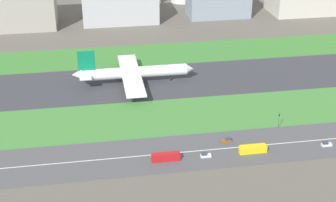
{
  "coord_description": "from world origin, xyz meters",
  "views": [
    {
      "loc": [
        -43.14,
        -247.1,
        111.45
      ],
      "look_at": [
        -7.95,
        -36.5,
        6.0
      ],
      "focal_mm": 53.88,
      "sensor_mm": 36.0,
      "label": 1
    }
  ],
  "objects_px": {
    "bus_0": "(253,149)",
    "traffic_light": "(279,120)",
    "terminal_building": "(18,4)",
    "car_3": "(227,140)",
    "bus_1": "(166,157)",
    "airliner": "(132,73)",
    "car_2": "(326,144)",
    "car_1": "(205,155)",
    "hangar_building": "(120,3)"
  },
  "relations": [
    {
      "from": "bus_0",
      "to": "traffic_light",
      "type": "bearing_deg",
      "value": -134.62
    },
    {
      "from": "terminal_building",
      "to": "car_3",
      "type": "bearing_deg",
      "value": -60.66
    },
    {
      "from": "bus_1",
      "to": "car_3",
      "type": "relative_size",
      "value": 2.64
    },
    {
      "from": "airliner",
      "to": "car_3",
      "type": "distance_m",
      "value": 76.15
    },
    {
      "from": "bus_0",
      "to": "car_2",
      "type": "xyz_separation_m",
      "value": [
        32.35,
        0.0,
        -0.9
      ]
    },
    {
      "from": "car_1",
      "to": "bus_0",
      "type": "relative_size",
      "value": 0.38
    },
    {
      "from": "car_1",
      "to": "traffic_light",
      "type": "bearing_deg",
      "value": -154.57
    },
    {
      "from": "bus_1",
      "to": "traffic_light",
      "type": "height_order",
      "value": "traffic_light"
    },
    {
      "from": "car_1",
      "to": "bus_1",
      "type": "xyz_separation_m",
      "value": [
        -16.34,
        0.0,
        0.9
      ]
    },
    {
      "from": "bus_1",
      "to": "car_3",
      "type": "bearing_deg",
      "value": -160.42
    },
    {
      "from": "bus_1",
      "to": "hangar_building",
      "type": "distance_m",
      "value": 192.36
    },
    {
      "from": "airliner",
      "to": "traffic_light",
      "type": "height_order",
      "value": "airliner"
    },
    {
      "from": "car_2",
      "to": "terminal_building",
      "type": "xyz_separation_m",
      "value": [
        -142.97,
        192.0,
        14.74
      ]
    },
    {
      "from": "bus_1",
      "to": "airliner",
      "type": "bearing_deg",
      "value": -85.79
    },
    {
      "from": "car_1",
      "to": "hangar_building",
      "type": "relative_size",
      "value": 0.08
    },
    {
      "from": "car_2",
      "to": "terminal_building",
      "type": "distance_m",
      "value": 239.84
    },
    {
      "from": "car_1",
      "to": "bus_1",
      "type": "distance_m",
      "value": 16.37
    },
    {
      "from": "hangar_building",
      "to": "car_3",
      "type": "bearing_deg",
      "value": -80.37
    },
    {
      "from": "car_1",
      "to": "traffic_light",
      "type": "relative_size",
      "value": 0.61
    },
    {
      "from": "bus_0",
      "to": "car_2",
      "type": "distance_m",
      "value": 32.36
    },
    {
      "from": "traffic_light",
      "to": "terminal_building",
      "type": "bearing_deg",
      "value": 126.42
    },
    {
      "from": "bus_1",
      "to": "car_2",
      "type": "bearing_deg",
      "value": -180.0
    },
    {
      "from": "car_1",
      "to": "car_3",
      "type": "xyz_separation_m",
      "value": [
        11.77,
        10.0,
        0.0
      ]
    },
    {
      "from": "airliner",
      "to": "bus_1",
      "type": "xyz_separation_m",
      "value": [
        5.74,
        -78.0,
        -4.41
      ]
    },
    {
      "from": "car_1",
      "to": "car_2",
      "type": "height_order",
      "value": "same"
    },
    {
      "from": "bus_1",
      "to": "hangar_building",
      "type": "xyz_separation_m",
      "value": [
        -2.77,
        192.0,
        11.47
      ]
    },
    {
      "from": "car_3",
      "to": "hangar_building",
      "type": "distance_m",
      "value": 185.02
    },
    {
      "from": "car_3",
      "to": "hangar_building",
      "type": "relative_size",
      "value": 0.08
    },
    {
      "from": "car_3",
      "to": "terminal_building",
      "type": "relative_size",
      "value": 0.09
    },
    {
      "from": "airliner",
      "to": "car_3",
      "type": "bearing_deg",
      "value": -63.53
    },
    {
      "from": "car_2",
      "to": "bus_1",
      "type": "bearing_deg",
      "value": 0.0
    },
    {
      "from": "airliner",
      "to": "terminal_building",
      "type": "xyz_separation_m",
      "value": [
        -68.45,
        114.0,
        9.43
      ]
    },
    {
      "from": "car_2",
      "to": "terminal_building",
      "type": "bearing_deg",
      "value": -53.33
    },
    {
      "from": "car_3",
      "to": "car_1",
      "type": "bearing_deg",
      "value": -139.65
    },
    {
      "from": "traffic_light",
      "to": "terminal_building",
      "type": "xyz_separation_m",
      "value": [
        -128.38,
        174.01,
        11.37
      ]
    },
    {
      "from": "hangar_building",
      "to": "bus_1",
      "type": "bearing_deg",
      "value": -89.17
    },
    {
      "from": "terminal_building",
      "to": "hangar_building",
      "type": "height_order",
      "value": "terminal_building"
    },
    {
      "from": "car_3",
      "to": "car_2",
      "type": "height_order",
      "value": "same"
    },
    {
      "from": "bus_1",
      "to": "traffic_light",
      "type": "xyz_separation_m",
      "value": [
        54.19,
        17.99,
        2.47
      ]
    },
    {
      "from": "traffic_light",
      "to": "car_2",
      "type": "bearing_deg",
      "value": -50.96
    },
    {
      "from": "car_1",
      "to": "hangar_building",
      "type": "distance_m",
      "value": 193.34
    },
    {
      "from": "car_3",
      "to": "terminal_building",
      "type": "height_order",
      "value": "terminal_building"
    },
    {
      "from": "terminal_building",
      "to": "car_1",
      "type": "bearing_deg",
      "value": -64.76
    },
    {
      "from": "airliner",
      "to": "terminal_building",
      "type": "height_order",
      "value": "terminal_building"
    },
    {
      "from": "bus_1",
      "to": "car_2",
      "type": "height_order",
      "value": "bus_1"
    },
    {
      "from": "car_1",
      "to": "bus_0",
      "type": "xyz_separation_m",
      "value": [
        20.09,
        0.0,
        0.9
      ]
    },
    {
      "from": "bus_0",
      "to": "bus_1",
      "type": "xyz_separation_m",
      "value": [
        -36.44,
        0.0,
        0.0
      ]
    },
    {
      "from": "bus_0",
      "to": "traffic_light",
      "type": "height_order",
      "value": "traffic_light"
    },
    {
      "from": "car_3",
      "to": "hangar_building",
      "type": "height_order",
      "value": "hangar_building"
    },
    {
      "from": "traffic_light",
      "to": "hangar_building",
      "type": "height_order",
      "value": "hangar_building"
    }
  ]
}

